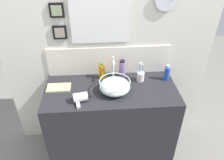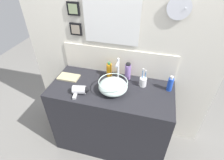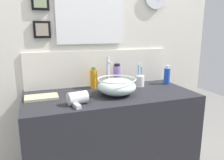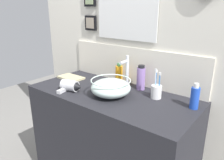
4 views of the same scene
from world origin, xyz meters
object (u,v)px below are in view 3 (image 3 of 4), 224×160
(hair_drier, at_px, (80,98))
(hand_towel, at_px, (42,97))
(shampoo_bottle, at_px, (94,79))
(lotion_bottle, at_px, (167,76))
(spray_bottle, at_px, (117,75))
(faucet, at_px, (108,71))
(glass_bowl_sink, at_px, (117,86))
(toothbrush_cup, at_px, (140,81))

(hair_drier, relative_size, hand_towel, 0.80)
(shampoo_bottle, distance_m, lotion_bottle, 0.62)
(hair_drier, xyz_separation_m, shampoo_bottle, (0.18, 0.34, 0.04))
(lotion_bottle, bearing_deg, hair_drier, -161.71)
(hair_drier, bearing_deg, spray_bottle, 42.49)
(faucet, relative_size, hair_drier, 1.44)
(spray_bottle, xyz_separation_m, hand_towel, (-0.60, -0.15, -0.08))
(faucet, xyz_separation_m, shampoo_bottle, (-0.10, 0.05, -0.06))
(glass_bowl_sink, distance_m, spray_bottle, 0.26)
(hand_towel, bearing_deg, glass_bowl_sink, -9.90)
(hand_towel, bearing_deg, lotion_bottle, 3.87)
(glass_bowl_sink, height_order, toothbrush_cup, toothbrush_cup)
(hair_drier, distance_m, spray_bottle, 0.51)
(hair_drier, relative_size, lotion_bottle, 1.09)
(spray_bottle, bearing_deg, hand_towel, -165.91)
(faucet, relative_size, shampoo_bottle, 1.50)
(faucet, height_order, lotion_bottle, faucet)
(toothbrush_cup, bearing_deg, shampoo_bottle, 168.45)
(glass_bowl_sink, relative_size, hair_drier, 1.58)
(shampoo_bottle, bearing_deg, faucet, -25.06)
(hair_drier, distance_m, lotion_bottle, 0.84)
(toothbrush_cup, bearing_deg, hair_drier, -153.99)
(toothbrush_cup, distance_m, spray_bottle, 0.19)
(lotion_bottle, relative_size, hand_towel, 0.74)
(shampoo_bottle, bearing_deg, lotion_bottle, -7.06)
(glass_bowl_sink, xyz_separation_m, lotion_bottle, (0.51, 0.16, 0.01))
(glass_bowl_sink, xyz_separation_m, toothbrush_cup, (0.26, 0.16, -0.01))
(glass_bowl_sink, height_order, shampoo_bottle, shampoo_bottle)
(hair_drier, height_order, lotion_bottle, lotion_bottle)
(glass_bowl_sink, distance_m, hand_towel, 0.52)
(spray_bottle, bearing_deg, faucet, -150.11)
(glass_bowl_sink, xyz_separation_m, hand_towel, (-0.51, 0.09, -0.05))
(faucet, xyz_separation_m, hair_drier, (-0.28, -0.29, -0.10))
(faucet, distance_m, shampoo_bottle, 0.13)
(faucet, relative_size, hand_towel, 1.16)
(spray_bottle, height_order, lotion_bottle, spray_bottle)
(toothbrush_cup, height_order, lotion_bottle, toothbrush_cup)
(hair_drier, bearing_deg, glass_bowl_sink, 20.54)
(toothbrush_cup, bearing_deg, lotion_bottle, -0.45)
(faucet, xyz_separation_m, toothbrush_cup, (0.26, -0.03, -0.09))
(spray_bottle, bearing_deg, lotion_bottle, -10.92)
(toothbrush_cup, bearing_deg, spray_bottle, 154.75)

